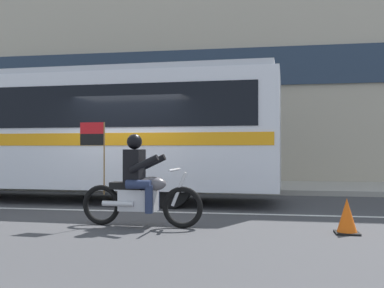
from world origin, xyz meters
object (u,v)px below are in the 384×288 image
motorcycle_with_rider (140,187)px  fire_hydrant (162,174)px  transit_bus (66,127)px  traffic_cone (347,217)px

motorcycle_with_rider → fire_hydrant: 6.50m
transit_bus → motorcycle_with_rider: bearing=-49.7°
transit_bus → traffic_cone: size_ratio=20.00×
traffic_cone → transit_bus: bearing=150.1°
motorcycle_with_rider → traffic_cone: (3.35, -0.10, -0.41)m
motorcycle_with_rider → traffic_cone: 3.37m
fire_hydrant → traffic_cone: size_ratio=1.36×
fire_hydrant → traffic_cone: 7.90m
motorcycle_with_rider → fire_hydrant: size_ratio=2.93×
fire_hydrant → traffic_cone: bearing=-55.4°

